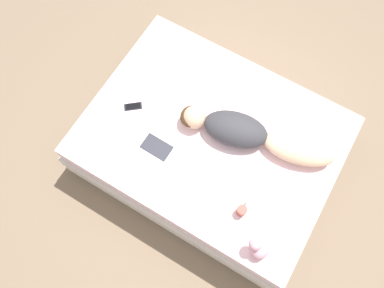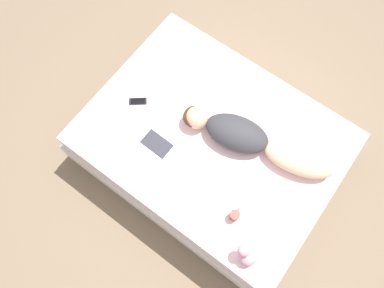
{
  "view_description": "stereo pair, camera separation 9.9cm",
  "coord_description": "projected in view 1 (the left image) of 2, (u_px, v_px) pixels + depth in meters",
  "views": [
    {
      "loc": [
        -1.02,
        -0.42,
        3.28
      ],
      "look_at": [
        -0.17,
        0.09,
        0.58
      ],
      "focal_mm": 35.0,
      "sensor_mm": 36.0,
      "label": 1
    },
    {
      "loc": [
        -0.96,
        -0.5,
        3.28
      ],
      "look_at": [
        -0.17,
        0.09,
        0.58
      ],
      "focal_mm": 35.0,
      "sensor_mm": 36.0,
      "label": 2
    }
  ],
  "objects": [
    {
      "name": "person",
      "position": [
        253.0,
        134.0,
        2.86
      ],
      "size": [
        0.5,
        1.23,
        0.19
      ],
      "rotation": [
        0.0,
        0.0,
        0.23
      ],
      "color": "#DBB28E",
      "rests_on": "bed"
    },
    {
      "name": "bed",
      "position": [
        211.0,
        146.0,
        3.21
      ],
      "size": [
        1.55,
        2.04,
        0.53
      ],
      "color": "beige",
      "rests_on": "ground_plane"
    },
    {
      "name": "coffee_mug",
      "position": [
        242.0,
        210.0,
        2.7
      ],
      "size": [
        0.1,
        0.07,
        0.09
      ],
      "color": "#993D33",
      "rests_on": "bed"
    },
    {
      "name": "plush_toy",
      "position": [
        259.0,
        248.0,
        2.58
      ],
      "size": [
        0.14,
        0.16,
        0.19
      ],
      "color": "#DB9EB2",
      "rests_on": "bed"
    },
    {
      "name": "open_magazine",
      "position": [
        149.0,
        158.0,
        2.88
      ],
      "size": [
        0.45,
        0.34,
        0.01
      ],
      "rotation": [
        0.0,
        0.0,
        -0.02
      ],
      "color": "white",
      "rests_on": "bed"
    },
    {
      "name": "cell_phone",
      "position": [
        133.0,
        106.0,
        3.03
      ],
      "size": [
        0.14,
        0.15,
        0.01
      ],
      "rotation": [
        0.0,
        0.0,
        0.68
      ],
      "color": "black",
      "rests_on": "bed"
    },
    {
      "name": "ground_plane",
      "position": [
        209.0,
        155.0,
        3.46
      ],
      "size": [
        12.0,
        12.0,
        0.0
      ],
      "primitive_type": "plane",
      "color": "#7A6651"
    }
  ]
}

